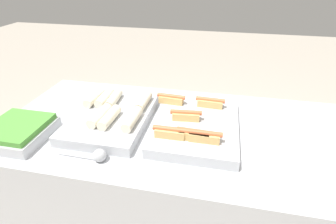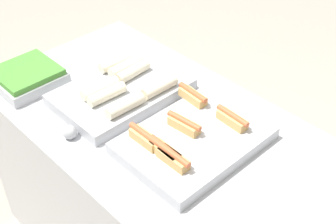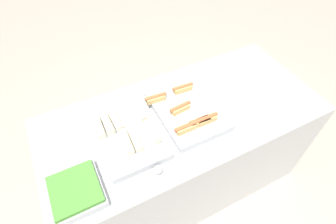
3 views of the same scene
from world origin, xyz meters
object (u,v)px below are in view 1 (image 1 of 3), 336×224
object	(u,v)px
serving_spoon_near	(97,155)
tray_hotdogs	(196,124)
tray_wraps	(113,114)
tray_side_front	(18,131)

from	to	relation	value
serving_spoon_near	tray_hotdogs	bearing A→B (deg)	40.08
tray_wraps	serving_spoon_near	size ratio (longest dim) A/B	2.51
tray_wraps	tray_side_front	xyz separation A→B (m)	(-0.36, -0.23, 0.00)
tray_hotdogs	tray_wraps	distance (m)	0.41
tray_hotdogs	tray_side_front	size ratio (longest dim) A/B	1.92
tray_hotdogs	tray_wraps	bearing A→B (deg)	179.14
tray_hotdogs	tray_side_front	distance (m)	0.80
tray_wraps	tray_hotdogs	bearing A→B (deg)	-0.86
tray_hotdogs	serving_spoon_near	world-z (taller)	tray_hotdogs
tray_hotdogs	serving_spoon_near	xyz separation A→B (m)	(-0.36, -0.30, -0.01)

